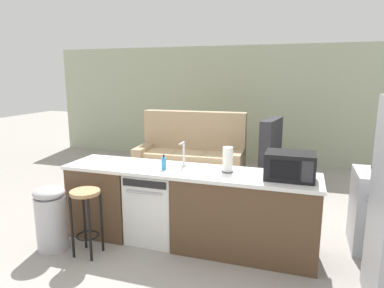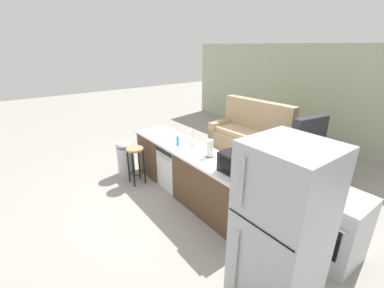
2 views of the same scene
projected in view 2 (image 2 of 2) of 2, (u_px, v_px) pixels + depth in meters
ground_plane at (185, 190)px, 4.82m from camera, size 24.00×24.00×0.00m
wall_back at (327, 98)px, 6.47m from camera, size 10.00×0.06×2.60m
kitchen_counter at (193, 175)px, 4.49m from camera, size 2.94×0.66×0.90m
dishwasher at (178, 166)px, 4.86m from camera, size 0.58×0.61×0.84m
stove_range at (329, 225)px, 3.21m from camera, size 0.76×0.68×0.90m
refrigerator at (281, 232)px, 2.43m from camera, size 0.72×0.73×1.80m
microwave at (239, 164)px, 3.49m from camera, size 0.50×0.37×0.28m
sink_faucet at (192, 139)px, 4.46m from camera, size 0.07×0.18×0.30m
paper_towel_roll at (210, 148)px, 4.02m from camera, size 0.14×0.14×0.28m
soap_bottle at (178, 141)px, 4.50m from camera, size 0.06×0.06×0.18m
kettle at (319, 185)px, 3.07m from camera, size 0.21×0.17×0.19m
bar_stool at (136, 158)px, 4.90m from camera, size 0.32×0.32×0.74m
trash_bin at (126, 158)px, 5.29m from camera, size 0.35×0.35×0.74m
couch at (251, 136)px, 6.53m from camera, size 2.04×1.00×1.27m
armchair at (313, 159)px, 5.31m from camera, size 0.93×0.97×1.20m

